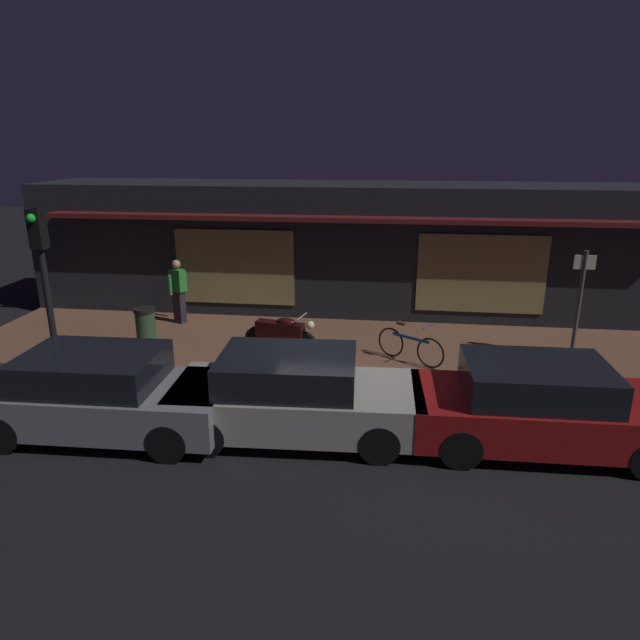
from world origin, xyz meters
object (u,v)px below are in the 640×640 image
(motorcycle, at_px, (282,334))
(trash_bin, at_px, (146,327))
(bicycle_parked, at_px, (410,346))
(sign_post, at_px, (580,299))
(person_photographer, at_px, (178,290))
(traffic_light_pole, at_px, (44,272))
(parked_car_across, at_px, (540,406))
(parked_car_near, at_px, (101,394))
(parked_car_far, at_px, (294,396))

(motorcycle, distance_m, trash_bin, 3.21)
(bicycle_parked, relative_size, sign_post, 0.58)
(person_photographer, relative_size, traffic_light_pole, 0.46)
(parked_car_across, bearing_deg, parked_car_near, -176.39)
(motorcycle, relative_size, traffic_light_pole, 0.47)
(person_photographer, height_order, parked_car_near, person_photographer)
(parked_car_far, relative_size, parked_car_across, 1.01)
(motorcycle, distance_m, parked_car_near, 4.25)
(motorcycle, xyz_separation_m, person_photographer, (-3.10, 1.97, 0.38))
(sign_post, xyz_separation_m, parked_car_near, (-8.73, -4.14, -0.81))
(person_photographer, relative_size, parked_car_near, 0.40)
(parked_car_near, bearing_deg, sign_post, 25.35)
(bicycle_parked, height_order, sign_post, sign_post)
(parked_car_across, bearing_deg, bicycle_parked, 122.96)
(motorcycle, bearing_deg, person_photographer, 147.56)
(motorcycle, xyz_separation_m, sign_post, (6.36, 0.61, 0.86))
(trash_bin, height_order, parked_car_across, parked_car_across)
(person_photographer, bearing_deg, parked_car_near, -82.43)
(person_photographer, relative_size, parked_car_far, 0.40)
(trash_bin, height_order, traffic_light_pole, traffic_light_pole)
(trash_bin, distance_m, parked_car_across, 8.60)
(bicycle_parked, distance_m, sign_post, 3.74)
(person_photographer, relative_size, trash_bin, 1.80)
(trash_bin, bearing_deg, parked_car_far, -39.32)
(traffic_light_pole, distance_m, parked_car_near, 2.56)
(motorcycle, distance_m, traffic_light_pole, 4.87)
(motorcycle, xyz_separation_m, parked_car_far, (0.84, -3.19, 0.06))
(trash_bin, xyz_separation_m, traffic_light_pole, (-0.63, -2.52, 1.86))
(trash_bin, distance_m, parked_car_far, 5.23)
(bicycle_parked, height_order, parked_car_near, parked_car_near)
(trash_bin, bearing_deg, motorcycle, -2.19)
(motorcycle, height_order, bicycle_parked, motorcycle)
(traffic_light_pole, relative_size, parked_car_far, 0.86)
(sign_post, distance_m, parked_car_far, 6.75)
(traffic_light_pole, bearing_deg, parked_car_far, -9.67)
(motorcycle, relative_size, trash_bin, 1.81)
(bicycle_parked, height_order, parked_car_across, parked_car_across)
(person_photographer, xyz_separation_m, parked_car_across, (7.88, -5.05, -0.32))
(trash_bin, distance_m, traffic_light_pole, 3.19)
(person_photographer, xyz_separation_m, parked_car_far, (3.94, -5.16, -0.32))
(bicycle_parked, bearing_deg, parked_car_far, -122.30)
(parked_car_far, bearing_deg, parked_car_across, 1.61)
(bicycle_parked, bearing_deg, motorcycle, 178.87)
(motorcycle, height_order, traffic_light_pole, traffic_light_pole)
(trash_bin, relative_size, parked_car_near, 0.22)
(sign_post, distance_m, parked_car_across, 4.09)
(motorcycle, xyz_separation_m, parked_car_across, (4.78, -3.08, 0.06))
(bicycle_parked, distance_m, trash_bin, 6.03)
(parked_car_near, bearing_deg, motorcycle, 56.12)
(motorcycle, distance_m, parked_car_far, 3.30)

